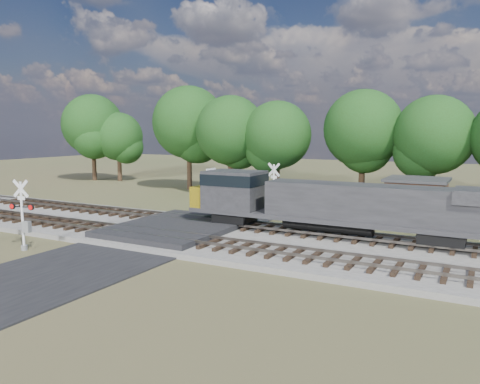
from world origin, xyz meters
The scene contains 10 objects.
ground centered at (0.00, 0.00, 0.00)m, with size 160.00×160.00×0.00m, color #47522B.
ballast_bed centered at (10.00, 0.50, 0.15)m, with size 140.00×10.00×0.30m, color gray.
road centered at (0.00, 0.00, 0.04)m, with size 7.00×60.00×0.08m, color black.
crossing_panel centered at (0.00, 0.50, 0.32)m, with size 7.00×9.00×0.62m, color #262628.
track_near centered at (3.12, -2.00, 0.41)m, with size 140.00×2.60×0.33m.
track_far centered at (3.12, 3.00, 0.41)m, with size 140.00×2.60×0.33m.
crossing_signal_near centered at (-4.93, -6.95, 1.64)m, with size 1.57×0.44×3.93m.
crossing_signal_far centered at (2.96, 8.69, 1.73)m, with size 1.68×0.38×4.16m.
equipment_shed centered at (12.69, 13.46, 1.53)m, with size 4.46×4.46×3.03m.
treeline centered at (8.96, 20.44, 6.99)m, with size 79.63×12.50×11.88m.
Camera 1 is at (17.40, -23.54, 6.55)m, focal length 35.00 mm.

